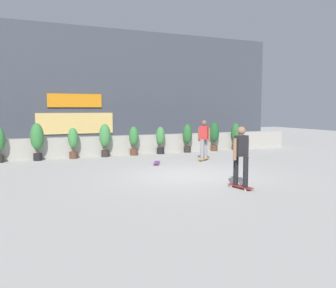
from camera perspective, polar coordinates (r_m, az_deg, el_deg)
name	(u,v)px	position (r m, az deg, el deg)	size (l,w,h in m)	color
ground_plane	(186,176)	(11.65, 2.95, -5.08)	(48.00, 48.00, 0.00)	#B2AFA8
planter_wall	(131,145)	(17.11, -6.02, -0.13)	(18.00, 0.40, 0.90)	#B2ADA3
building_backdrop	(109,90)	(20.90, -9.44, 8.55)	(20.00, 2.08, 6.50)	#424751
potted_plant_1	(37,139)	(15.87, -20.24, 0.81)	(0.55, 0.55, 1.57)	black
potted_plant_2	(73,141)	(16.03, -14.96, 0.43)	(0.44, 0.44, 1.35)	brown
potted_plant_3	(105,138)	(16.29, -10.06, 0.99)	(0.51, 0.51, 1.49)	#2D2823
potted_plant_4	(134,139)	(16.66, -5.50, 0.79)	(0.44, 0.44, 1.35)	brown
potted_plant_5	(160,139)	(17.13, -1.21, 0.85)	(0.42, 0.42, 1.31)	black
potted_plant_6	(187,136)	(17.72, 3.12, 1.24)	(0.47, 0.47, 1.41)	#2D2823
potted_plant_7	(214,134)	(18.45, 7.42, 1.56)	(0.51, 0.51, 1.49)	brown
potted_plant_8	(235,135)	(19.16, 10.76, 1.49)	(0.47, 0.47, 1.41)	brown
skater_far_right	(241,154)	(9.82, 11.62, -1.64)	(0.55, 0.82, 1.70)	maroon
skater_far_left	(204,138)	(14.98, 5.79, 0.93)	(0.77, 0.63, 1.70)	#BF8C26
skateboard_near_camera	(157,163)	(13.98, -1.83, -3.01)	(0.52, 0.81, 0.08)	#72338C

